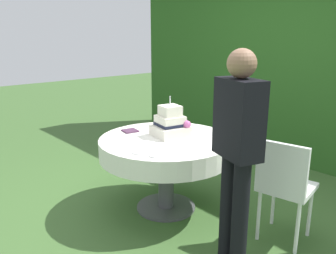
% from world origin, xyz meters
% --- Properties ---
extents(ground_plane, '(20.00, 20.00, 0.00)m').
position_xyz_m(ground_plane, '(0.00, 0.00, 0.00)').
color(ground_plane, '#3D602D').
extents(foliage_hedge, '(5.48, 0.58, 2.95)m').
position_xyz_m(foliage_hedge, '(0.00, 2.35, 1.47)').
color(foliage_hedge, '#28561E').
rests_on(foliage_hedge, ground_plane).
extents(cake_table, '(1.27, 1.27, 0.73)m').
position_xyz_m(cake_table, '(0.00, 0.00, 0.62)').
color(cake_table, '#4C4C51').
rests_on(cake_table, ground_plane).
extents(wedding_cake, '(0.36, 0.36, 0.39)m').
position_xyz_m(wedding_cake, '(-0.03, 0.08, 0.85)').
color(wedding_cake, silver).
rests_on(wedding_cake, cake_table).
extents(serving_plate_near, '(0.14, 0.14, 0.01)m').
position_xyz_m(serving_plate_near, '(0.17, -0.44, 0.74)').
color(serving_plate_near, white).
rests_on(serving_plate_near, cake_table).
extents(serving_plate_far, '(0.12, 0.12, 0.01)m').
position_xyz_m(serving_plate_far, '(0.18, 0.39, 0.74)').
color(serving_plate_far, white).
rests_on(serving_plate_far, cake_table).
extents(serving_plate_left, '(0.14, 0.14, 0.01)m').
position_xyz_m(serving_plate_left, '(0.32, -0.38, 0.74)').
color(serving_plate_left, white).
rests_on(serving_plate_left, cake_table).
extents(serving_plate_right, '(0.10, 0.10, 0.01)m').
position_xyz_m(serving_plate_right, '(-0.06, 0.38, 0.74)').
color(serving_plate_right, white).
rests_on(serving_plate_right, cake_table).
extents(napkin_stack, '(0.17, 0.17, 0.01)m').
position_xyz_m(napkin_stack, '(-0.42, -0.12, 0.74)').
color(napkin_stack, '#4C2D47').
rests_on(napkin_stack, cake_table).
extents(garden_chair, '(0.46, 0.46, 0.89)m').
position_xyz_m(garden_chair, '(1.08, 0.32, 0.54)').
color(garden_chair, white).
rests_on(garden_chair, ground_plane).
extents(standing_person, '(0.41, 0.31, 1.60)m').
position_xyz_m(standing_person, '(0.97, -0.19, 0.93)').
color(standing_person, black).
rests_on(standing_person, ground_plane).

